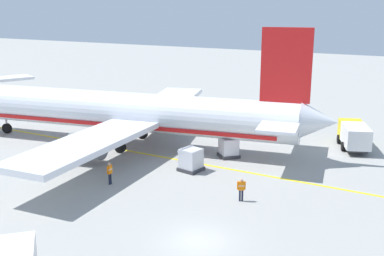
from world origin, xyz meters
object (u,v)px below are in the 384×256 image
Objects in this scene: crew_marshaller at (110,171)px; crew_loader_left at (241,188)px; airliner_foreground at (123,112)px; cargo_container_far at (191,160)px; cargo_container_mid at (229,147)px; service_truck_fuel at (354,134)px.

crew_loader_left is (2.02, -10.35, -0.05)m from crew_marshaller.
airliner_foreground reaches higher than crew_loader_left.
cargo_container_far is 1.20× the size of crew_loader_left.
cargo_container_mid reaches higher than crew_loader_left.
crew_marshaller is (-9.35, -5.81, -2.33)m from airliner_foreground.
airliner_foreground is 24.18× the size of crew_loader_left.
cargo_container_far is (-5.05, 1.19, 0.06)m from cargo_container_mid.
crew_marshaller is at bearing 101.03° from crew_loader_left.
cargo_container_far is (-13.44, 10.79, -0.47)m from service_truck_fuel.
service_truck_fuel reaches higher than cargo_container_far.
service_truck_fuel is at bearing -14.30° from crew_loader_left.
crew_marshaller is (-10.95, 5.15, 0.15)m from cargo_container_mid.
service_truck_fuel is 17.89m from crew_loader_left.
airliner_foreground is 23.14× the size of crew_marshaller.
cargo_container_mid is at bearing -81.67° from airliner_foreground.
crew_marshaller reaches higher than crew_loader_left.
crew_loader_left is (-3.89, -6.38, 0.04)m from cargo_container_far.
airliner_foreground is 6.61× the size of service_truck_fuel.
airliner_foreground is at bearing 98.33° from cargo_container_mid.
cargo_container_mid is 5.19m from cargo_container_far.
cargo_container_mid is 1.18× the size of cargo_container_far.
cargo_container_far reaches higher than crew_marshaller.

